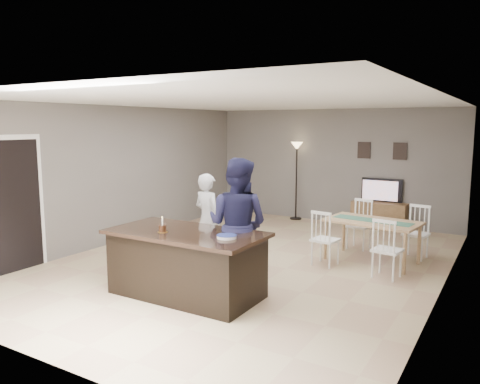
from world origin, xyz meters
The scene contains 14 objects.
floor centered at (0.00, 0.00, 0.00)m, with size 8.00×8.00×0.00m, color tan.
room_shell centered at (0.00, 0.00, 1.68)m, with size 8.00×8.00×8.00m.
kitchen_island centered at (0.00, -1.80, 0.45)m, with size 2.15×1.10×0.90m.
tv_console centered at (1.20, 3.77, 0.30)m, with size 1.20×0.40×0.60m, color brown.
television centered at (1.20, 3.84, 0.86)m, with size 0.91×0.12×0.53m, color black.
tv_screen_glow centered at (1.20, 3.76, 0.87)m, with size 0.78×0.78×0.00m, color orange.
picture_frames centered at (1.15, 3.98, 1.75)m, with size 1.10×0.02×0.38m.
doorway centered at (-2.99, -2.30, 1.26)m, with size 0.00×2.10×2.65m.
woman centered at (-0.58, -0.45, 0.77)m, with size 0.56×0.37×1.54m, color #B9BABE.
man centered at (0.49, -1.25, 0.94)m, with size 0.92×0.71×1.88m, color #1A1A3A.
birthday_cake centered at (-0.24, -2.00, 0.95)m, with size 0.14×0.14×0.21m.
plate_stack centered at (0.68, -1.84, 0.92)m, with size 0.26×0.26×0.04m.
dining_table centered at (1.75, 1.10, 0.59)m, with size 1.67×1.90×0.93m.
floor_lamp centered at (-0.85, 3.79, 1.48)m, with size 0.29×0.29×1.91m.
Camera 1 is at (3.79, -6.75, 2.33)m, focal length 35.00 mm.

